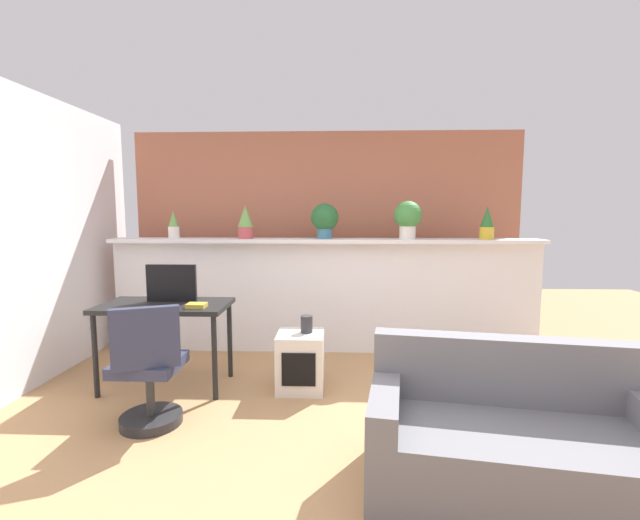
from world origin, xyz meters
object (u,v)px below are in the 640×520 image
potted_plant_2 (325,219)px  tv_monitor (172,283)px  potted_plant_0 (174,225)px  side_cube_shelf (301,361)px  potted_plant_1 (245,222)px  book_on_desk (197,305)px  vase_on_shelf (307,324)px  couch (513,442)px  potted_plant_3 (408,217)px  potted_plant_4 (487,223)px  office_chair (149,375)px  desk (165,313)px

potted_plant_2 → tv_monitor: 1.73m
potted_plant_2 → potted_plant_0: bearing=-179.8°
potted_plant_0 → tv_monitor: bearing=-70.9°
side_cube_shelf → potted_plant_1: bearing=123.4°
side_cube_shelf → book_on_desk: (-0.86, -0.13, 0.52)m
vase_on_shelf → book_on_desk: 0.94m
couch → potted_plant_3: bearing=95.5°
couch → potted_plant_4: bearing=75.3°
potted_plant_1 → tv_monitor: 1.17m
potted_plant_2 → book_on_desk: 1.73m
potted_plant_3 → side_cube_shelf: 1.91m
potted_plant_0 → couch: size_ratio=0.18×
potted_plant_1 → couch: (1.97, -2.35, -1.15)m
potted_plant_3 → couch: size_ratio=0.24×
potted_plant_1 → tv_monitor: potted_plant_1 is taller
office_chair → side_cube_shelf: office_chair is taller
vase_on_shelf → book_on_desk: size_ratio=0.95×
potted_plant_3 → vase_on_shelf: (-1.01, -0.97, -0.91)m
potted_plant_3 → vase_on_shelf: bearing=-136.3°
tv_monitor → office_chair: (0.13, -0.81, -0.53)m
potted_plant_1 → potted_plant_3: bearing=-1.1°
potted_plant_1 → couch: size_ratio=0.22×
potted_plant_0 → office_chair: 2.08m
potted_plant_3 → side_cube_shelf: potted_plant_3 is taller
potted_plant_0 → book_on_desk: (0.62, -1.18, -0.63)m
desk → office_chair: bearing=-77.1°
office_chair → couch: 2.39m
potted_plant_2 → side_cube_shelf: bearing=-99.8°
office_chair → book_on_desk: bearing=74.2°
potted_plant_2 → potted_plant_3: 0.88m
potted_plant_2 → couch: size_ratio=0.23×
book_on_desk → potted_plant_2: bearing=48.8°
potted_plant_0 → potted_plant_2: potted_plant_2 is taller
potted_plant_4 → potted_plant_1: bearing=179.4°
potted_plant_1 → potted_plant_3: potted_plant_3 is taller
side_cube_shelf → book_on_desk: size_ratio=3.22×
potted_plant_4 → book_on_desk: 3.05m
potted_plant_4 → tv_monitor: bearing=-163.4°
potted_plant_3 → side_cube_shelf: (-1.06, -1.00, -1.24)m
potted_plant_3 → desk: 2.59m
desk → potted_plant_2: bearing=37.2°
potted_plant_0 → potted_plant_4: size_ratio=0.87×
potted_plant_4 → tv_monitor: size_ratio=0.78×
side_cube_shelf → couch: 1.84m
potted_plant_2 → desk: 1.90m
potted_plant_0 → couch: 3.81m
potted_plant_3 → office_chair: (-2.08, -1.71, -1.10)m
potted_plant_1 → side_cube_shelf: 1.71m
potted_plant_4 → desk: 3.32m
potted_plant_2 → desk: bearing=-142.8°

